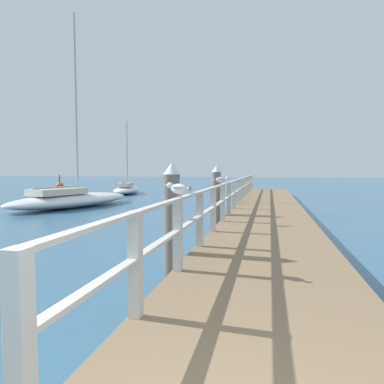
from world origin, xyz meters
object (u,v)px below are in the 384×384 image
(seagull_foreground, at_px, (178,188))
(boat_1, at_px, (71,199))
(seagull_background, at_px, (221,179))
(dock_piling_far, at_px, (216,197))
(boat_4, at_px, (127,189))
(channel_buoy, at_px, (60,186))
(dock_piling_near, at_px, (172,220))

(seagull_foreground, xyz_separation_m, boat_1, (-8.38, 10.27, -1.21))
(boat_1, bearing_deg, seagull_background, -18.02)
(seagull_foreground, relative_size, seagull_background, 1.00)
(dock_piling_far, height_order, boat_4, boat_4)
(seagull_background, height_order, boat_1, boat_1)
(boat_1, bearing_deg, channel_buoy, 144.21)
(dock_piling_near, height_order, boat_1, boat_1)
(seagull_foreground, height_order, seagull_background, same)
(dock_piling_far, xyz_separation_m, seagull_foreground, (0.37, -5.93, 0.61))
(seagull_background, bearing_deg, boat_1, -151.69)
(seagull_background, bearing_deg, channel_buoy, -162.21)
(boat_1, height_order, channel_buoy, boat_1)
(dock_piling_near, xyz_separation_m, seagull_background, (0.39, 3.34, 0.61))
(dock_piling_far, distance_m, channel_buoy, 23.52)
(dock_piling_near, xyz_separation_m, seagull_foreground, (0.37, -0.92, 0.61))
(dock_piling_near, relative_size, channel_buoy, 1.43)
(boat_1, distance_m, channel_buoy, 14.94)
(dock_piling_near, xyz_separation_m, dock_piling_far, (0.00, 5.01, 0.00))
(seagull_background, relative_size, channel_buoy, 0.32)
(boat_4, height_order, channel_buoy, boat_4)
(dock_piling_far, bearing_deg, channel_buoy, 136.00)
(dock_piling_near, xyz_separation_m, channel_buoy, (-16.92, 21.35, -0.65))
(seagull_background, xyz_separation_m, boat_1, (-8.40, 6.02, -1.21))
(dock_piling_far, relative_size, channel_buoy, 1.43)
(seagull_foreground, xyz_separation_m, channel_buoy, (-17.29, 22.27, -1.26))
(dock_piling_far, height_order, seagull_foreground, dock_piling_far)
(dock_piling_far, xyz_separation_m, channel_buoy, (-16.92, 16.33, -0.65))
(channel_buoy, bearing_deg, boat_1, -53.40)
(dock_piling_far, distance_m, boat_4, 16.26)
(dock_piling_near, bearing_deg, seagull_background, 83.37)
(seagull_background, bearing_deg, dock_piling_far, 166.94)
(dock_piling_near, height_order, channel_buoy, dock_piling_near)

